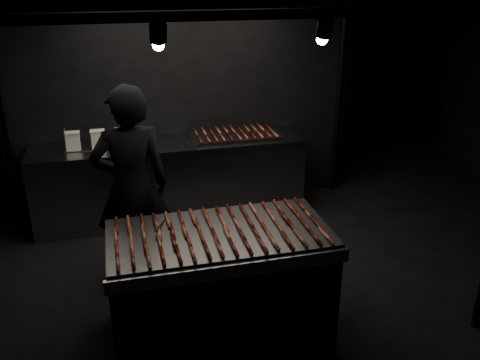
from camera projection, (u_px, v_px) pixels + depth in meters
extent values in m
plane|color=black|center=(212.00, 265.00, 4.97)|extent=(80.00, 80.00, 0.00)
cylinder|color=black|center=(5.00, 116.00, 5.33)|extent=(0.07, 0.07, 2.50)
cylinder|color=black|center=(339.00, 95.00, 6.19)|extent=(0.07, 0.07, 2.50)
cube|color=black|center=(253.00, 15.00, 2.75)|extent=(3.80, 0.05, 0.05)
cube|color=black|center=(184.00, 103.00, 5.83)|extent=(4.00, 0.06, 2.50)
cylinder|color=black|center=(158.00, 33.00, 2.83)|extent=(0.10, 0.13, 0.13)
sphere|color=#FFD899|center=(158.00, 45.00, 2.89)|extent=(0.07, 0.07, 0.07)
cylinder|color=black|center=(325.00, 28.00, 3.06)|extent=(0.10, 0.13, 0.13)
sphere|color=#FFD899|center=(322.00, 39.00, 3.11)|extent=(0.07, 0.07, 0.07)
cube|color=black|center=(220.00, 286.00, 3.90)|extent=(1.62, 0.80, 0.85)
cube|color=gray|center=(233.00, 271.00, 3.37)|extent=(1.66, 0.03, 0.10)
cube|color=#3D3D3F|center=(219.00, 235.00, 3.72)|extent=(1.62, 0.80, 0.05)
cube|color=gray|center=(171.00, 182.00, 5.78)|extent=(3.00, 0.60, 0.86)
cube|color=gray|center=(169.00, 145.00, 5.60)|extent=(3.00, 0.62, 0.04)
cylinder|color=#99999E|center=(65.00, 142.00, 5.26)|extent=(0.01, 0.01, 0.24)
cylinder|color=#99999E|center=(130.00, 137.00, 5.41)|extent=(0.01, 0.01, 0.24)
cylinder|color=#99999E|center=(66.00, 139.00, 5.35)|extent=(0.01, 0.01, 0.24)
cylinder|color=#99999E|center=(129.00, 134.00, 5.50)|extent=(0.01, 0.01, 0.24)
cube|color=#99999E|center=(99.00, 148.00, 5.42)|extent=(0.70, 0.14, 0.01)
cube|color=white|center=(73.00, 141.00, 5.33)|extent=(0.14, 0.10, 0.18)
cube|color=white|center=(72.00, 133.00, 5.29)|extent=(0.15, 0.11, 0.02)
cube|color=white|center=(98.00, 140.00, 5.39)|extent=(0.14, 0.10, 0.18)
cube|color=white|center=(97.00, 131.00, 5.35)|extent=(0.15, 0.11, 0.02)
cube|color=white|center=(123.00, 138.00, 5.45)|extent=(0.14, 0.10, 0.18)
cube|color=white|center=(122.00, 129.00, 5.41)|extent=(0.15, 0.11, 0.02)
cube|color=#3D3D3F|center=(235.00, 136.00, 5.76)|extent=(0.99, 0.55, 0.05)
imported|color=black|center=(132.00, 188.00, 4.42)|extent=(0.70, 0.49, 1.83)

